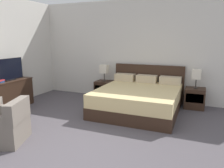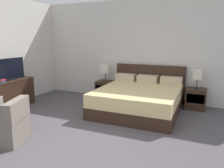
{
  "view_description": "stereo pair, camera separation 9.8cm",
  "coord_description": "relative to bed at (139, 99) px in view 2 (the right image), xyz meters",
  "views": [
    {
      "loc": [
        1.79,
        -2.63,
        1.78
      ],
      "look_at": [
        -0.08,
        1.94,
        0.75
      ],
      "focal_mm": 35.0,
      "sensor_mm": 36.0,
      "label": 1
    },
    {
      "loc": [
        1.88,
        -2.59,
        1.78
      ],
      "look_at": [
        -0.08,
        1.94,
        0.75
      ],
      "focal_mm": 35.0,
      "sensor_mm": 36.0,
      "label": 2
    }
  ],
  "objects": [
    {
      "name": "dresser",
      "position": [
        -3.14,
        -1.02,
        0.07
      ],
      "size": [
        0.47,
        1.12,
        0.74
      ],
      "color": "#332116",
      "rests_on": "ground"
    },
    {
      "name": "bed",
      "position": [
        0.0,
        0.0,
        0.0
      ],
      "size": [
        1.98,
        2.12,
        1.05
      ],
      "color": "#332116",
      "rests_on": "ground"
    },
    {
      "name": "table_lamp_right",
      "position": [
        1.28,
        0.76,
        0.57
      ],
      "size": [
        0.22,
        0.22,
        0.49
      ],
      "color": "#332D28",
      "rests_on": "nightstand_right"
    },
    {
      "name": "ground_plane",
      "position": [
        -0.42,
        -2.48,
        -0.31
      ],
      "size": [
        10.58,
        10.58,
        0.0
      ],
      "primitive_type": "plane",
      "color": "#4C474C"
    },
    {
      "name": "nightstand_left",
      "position": [
        -1.28,
        0.76,
        -0.05
      ],
      "size": [
        0.5,
        0.46,
        0.53
      ],
      "color": "#332116",
      "rests_on": "ground"
    },
    {
      "name": "nightstand_right",
      "position": [
        1.28,
        0.76,
        -0.05
      ],
      "size": [
        0.5,
        0.46,
        0.53
      ],
      "color": "#332116",
      "rests_on": "ground"
    },
    {
      "name": "table_lamp_left",
      "position": [
        -1.28,
        0.76,
        0.57
      ],
      "size": [
        0.22,
        0.22,
        0.49
      ],
      "color": "#332D28",
      "rests_on": "nightstand_left"
    },
    {
      "name": "book_blue_cover",
      "position": [
        -3.13,
        -1.35,
        0.47
      ],
      "size": [
        0.22,
        0.22,
        0.03
      ],
      "primitive_type": "cube",
      "rotation": [
        0.0,
        0.0,
        0.21
      ],
      "color": "#B7282D",
      "rests_on": "book_red_cover"
    },
    {
      "name": "wall_back",
      "position": [
        -0.42,
        1.08,
        1.12
      ],
      "size": [
        7.15,
        0.06,
        2.87
      ],
      "primitive_type": "cube",
      "color": "beige",
      "rests_on": "ground"
    },
    {
      "name": "book_red_cover",
      "position": [
        -3.15,
        -1.35,
        0.44
      ],
      "size": [
        0.24,
        0.2,
        0.04
      ],
      "primitive_type": "cube",
      "rotation": [
        0.0,
        0.0,
        -0.13
      ],
      "color": "#234C8E",
      "rests_on": "dresser"
    },
    {
      "name": "armchair_companion",
      "position": [
        -1.68,
        -2.52,
        -0.03
      ],
      "size": [
        0.88,
        0.88,
        0.76
      ],
      "color": "#70665B",
      "rests_on": "ground"
    },
    {
      "name": "wall_left",
      "position": [
        -3.43,
        -1.01,
        1.12
      ],
      "size": [
        0.06,
        5.33,
        2.87
      ],
      "primitive_type": "cube",
      "color": "beige",
      "rests_on": "ground"
    },
    {
      "name": "tv",
      "position": [
        -3.14,
        -1.04,
        0.69
      ],
      "size": [
        0.18,
        0.91,
        0.55
      ],
      "color": "black",
      "rests_on": "dresser"
    }
  ]
}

